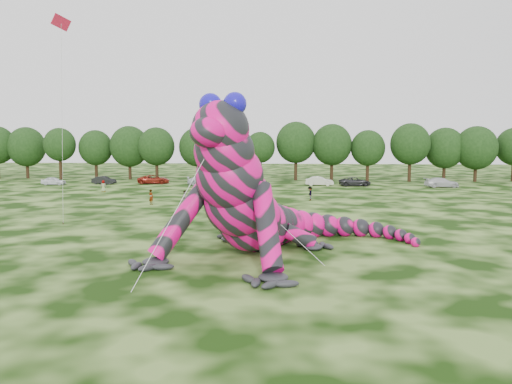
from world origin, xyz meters
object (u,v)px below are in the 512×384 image
object	(u,v)px
tree_2	(27,153)
tree_7	(198,154)
inflatable_gecko	(259,175)
spectator_4	(103,186)
car_7	(442,183)
car_5	(319,181)
tree_10	(296,151)
spectator_2	(310,193)
tree_13	(410,153)
car_0	(54,181)
tree_4	(96,155)
flying_kite	(61,39)
tree_15	(476,154)
tree_14	(445,154)
car_6	(355,182)
tree_11	(332,152)
tree_12	(368,156)
tree_9	(260,156)
car_2	(154,179)
car_4	(256,181)
car_1	(104,180)
tree_3	(60,154)
spectator_1	(185,197)
tree_5	(130,153)
car_3	(202,181)
tree_6	(157,154)
spectator_5	(227,204)
spectator_0	(151,197)
tree_8	(230,155)

from	to	relation	value
tree_2	tree_7	size ratio (longest dim) A/B	1.02
inflatable_gecko	spectator_4	world-z (taller)	inflatable_gecko
car_7	car_5	bearing A→B (deg)	80.80
tree_10	spectator_2	distance (m)	30.20
tree_13	car_5	xyz separation A→B (m)	(-15.94, -8.91, -4.33)
car_5	spectator_2	bearing A→B (deg)	175.74
car_0	car_5	distance (m)	42.83
tree_4	tree_10	xyz separation A→B (m)	(37.04, -0.13, 0.72)
flying_kite	tree_7	world-z (taller)	flying_kite
tree_10	spectator_4	xyz separation A→B (m)	(-26.89, -22.21, -4.44)
tree_15	spectator_2	world-z (taller)	tree_15
tree_14	car_6	xyz separation A→B (m)	(-16.69, -10.73, -4.01)
tree_11	tree_12	xyz separation A→B (m)	(6.23, -0.46, -0.55)
tree_9	car_2	distance (m)	19.21
flying_kite	tree_15	xyz separation A→B (m)	(49.28, 50.75, -10.28)
tree_11	tree_12	size ratio (longest dim) A/B	1.12
car_4	car_6	distance (m)	15.78
inflatable_gecko	car_1	world-z (taller)	inflatable_gecko
tree_3	tree_15	size ratio (longest dim) A/B	0.98
tree_11	spectator_1	distance (m)	39.34
tree_2	car_6	distance (m)	60.89
tree_5	tree_7	size ratio (longest dim) A/B	1.03
tree_4	tree_12	xyz separation A→B (m)	(49.65, -0.97, -0.04)
tree_10	car_5	bearing A→B (deg)	-69.87
tree_7	car_0	bearing A→B (deg)	-153.34
tree_10	car_3	size ratio (longest dim) A/B	2.24
tree_6	tree_14	world-z (taller)	tree_6
car_0	car_6	xyz separation A→B (m)	(48.35, 1.98, 0.04)
tree_11	spectator_5	world-z (taller)	tree_11
car_1	car_4	distance (m)	24.96
tree_4	tree_14	size ratio (longest dim) A/B	0.96
car_4	spectator_0	size ratio (longest dim) A/B	2.19
car_1	spectator_2	bearing A→B (deg)	-109.18
spectator_1	tree_7	bearing A→B (deg)	23.77
tree_7	spectator_1	distance (m)	33.49
tree_8	tree_12	size ratio (longest dim) A/B	1.00
car_6	spectator_4	size ratio (longest dim) A/B	3.05
tree_6	spectator_5	xyz separation A→B (m)	(18.17, -38.83, -3.87)
car_5	spectator_2	world-z (taller)	spectator_2
tree_7	tree_8	distance (m)	5.87
car_3	spectator_4	xyz separation A→B (m)	(-11.76, -11.70, 0.13)
tree_8	tree_13	xyz separation A→B (m)	(31.35, 0.14, 0.59)
inflatable_gecko	tree_4	world-z (taller)	inflatable_gecko
tree_10	inflatable_gecko	bearing A→B (deg)	-92.35
inflatable_gecko	car_7	bearing A→B (deg)	82.95
tree_9	tree_14	world-z (taller)	tree_14
spectator_1	flying_kite	bearing A→B (deg)	176.32
tree_10	car_2	distance (m)	25.57
flying_kite	car_3	xyz separation A→B (m)	(3.07, 41.05, -14.41)
tree_2	spectator_0	size ratio (longest dim) A/B	5.55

